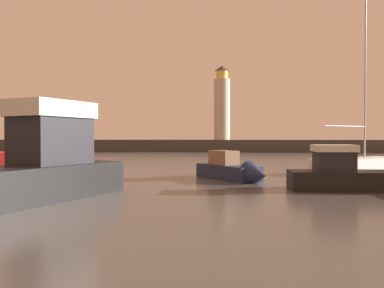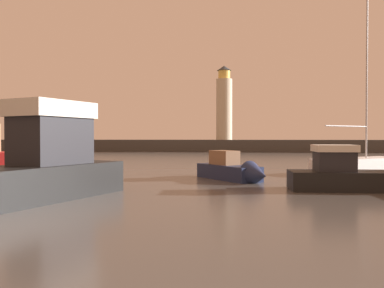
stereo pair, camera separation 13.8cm
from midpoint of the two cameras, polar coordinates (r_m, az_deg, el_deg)
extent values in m
plane|color=#4C4742|center=(34.40, 5.86, -3.10)|extent=(220.00, 220.00, 0.00)
cube|color=#423F3D|center=(67.56, 6.47, -0.24)|extent=(83.11, 4.90, 1.99)
cylinder|color=beige|center=(67.76, 4.63, 4.90)|extent=(2.66, 2.66, 10.14)
cylinder|color=#F2CC59|center=(68.40, 4.64, 9.73)|extent=(2.00, 2.00, 1.42)
cone|color=#33383D|center=(68.58, 4.64, 10.65)|extent=(2.40, 2.40, 0.81)
cube|color=black|center=(16.82, -20.58, -5.13)|extent=(4.90, 7.84, 1.35)
cube|color=#232328|center=(17.16, -19.05, 0.41)|extent=(2.77, 3.37, 1.88)
cube|color=silver|center=(17.20, -19.07, 4.63)|extent=(3.04, 3.71, 0.66)
cube|color=#1E284C|center=(23.49, 5.31, -3.98)|extent=(3.95, 4.52, 0.83)
cone|color=#1E284C|center=(21.40, 9.44, -4.37)|extent=(1.97, 1.95, 1.44)
cube|color=#8C6647|center=(23.77, 4.75, -1.92)|extent=(1.88, 2.03, 0.83)
cube|color=black|center=(20.00, 21.53, -4.85)|extent=(5.44, 2.23, 0.88)
cube|color=#232328|center=(19.75, 19.67, -2.32)|extent=(1.71, 1.58, 0.90)
cube|color=silver|center=(19.73, 19.68, -0.57)|extent=(1.88, 1.73, 0.31)
cube|color=white|center=(30.04, 22.70, -2.80)|extent=(7.32, 6.52, 1.01)
cylinder|color=#B7B7BC|center=(30.96, 23.62, 9.43)|extent=(0.12, 0.12, 12.06)
cylinder|color=#B7B7BC|center=(28.89, 21.18, 2.37)|extent=(3.36, 2.78, 0.09)
camera|label=1|loc=(0.07, -89.79, 0.00)|focal=37.68mm
camera|label=2|loc=(0.07, 90.21, 0.00)|focal=37.68mm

